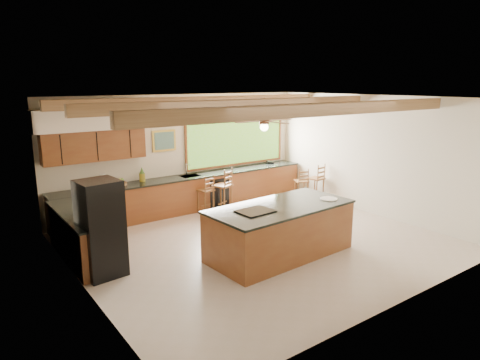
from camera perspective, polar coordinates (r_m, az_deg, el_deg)
ground at (r=9.13m, az=2.59°, el=-8.31°), size 7.20×7.20×0.00m
room_shell at (r=8.99m, az=-0.71°, el=5.97°), size 7.27×6.54×3.02m
counter_run at (r=10.59m, az=-9.44°, el=-2.78°), size 7.12×3.10×1.28m
island at (r=8.38m, az=5.35°, el=-6.67°), size 2.93×1.49×1.02m
refrigerator at (r=7.76m, az=-18.07°, el=-6.18°), size 0.73×0.71×1.70m
bar_stool_a at (r=10.94m, az=-2.19°, el=-0.86°), size 0.55×0.55×1.17m
bar_stool_b at (r=10.92m, az=-4.46°, el=-1.46°), size 0.40×0.40×1.00m
bar_stool_c at (r=12.12m, az=8.36°, el=-0.24°), size 0.45×0.45×0.96m
bar_stool_d at (r=12.18m, az=10.29°, el=0.10°), size 0.43×0.43×1.08m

